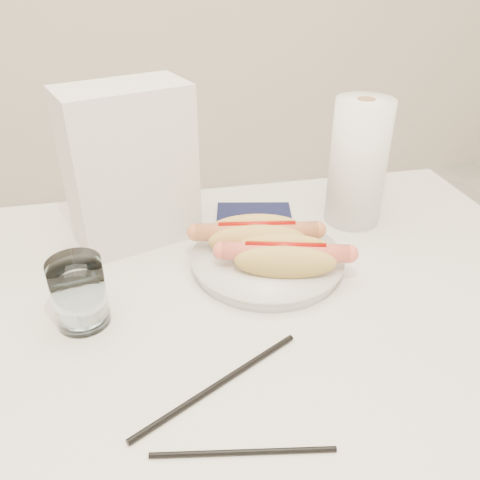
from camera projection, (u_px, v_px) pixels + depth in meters
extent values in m
cube|color=silver|center=(205.00, 317.00, 0.74)|extent=(1.20, 0.80, 0.04)
cylinder|color=silver|center=(391.00, 317.00, 1.32)|extent=(0.04, 0.04, 0.71)
cylinder|color=silver|center=(267.00, 262.00, 0.82)|extent=(0.28, 0.28, 0.02)
ellipsoid|color=#D3AD54|center=(257.00, 241.00, 0.80)|extent=(0.17, 0.07, 0.06)
ellipsoid|color=#D3AD54|center=(256.00, 229.00, 0.83)|extent=(0.17, 0.07, 0.06)
ellipsoid|color=#D3AD54|center=(257.00, 241.00, 0.82)|extent=(0.15, 0.09, 0.03)
cylinder|color=#C67245|center=(257.00, 231.00, 0.81)|extent=(0.20, 0.06, 0.03)
cylinder|color=#990A05|center=(257.00, 225.00, 0.81)|extent=(0.13, 0.03, 0.01)
ellipsoid|color=#D2B052|center=(285.00, 262.00, 0.75)|extent=(0.16, 0.08, 0.05)
ellipsoid|color=#D2B052|center=(285.00, 250.00, 0.78)|extent=(0.16, 0.08, 0.05)
ellipsoid|color=#D2B052|center=(285.00, 262.00, 0.77)|extent=(0.15, 0.09, 0.03)
cylinder|color=#EF6754|center=(285.00, 252.00, 0.76)|extent=(0.20, 0.08, 0.03)
cylinder|color=#990A05|center=(286.00, 245.00, 0.75)|extent=(0.12, 0.04, 0.01)
cylinder|color=white|center=(79.00, 293.00, 0.68)|extent=(0.07, 0.07, 0.10)
cylinder|color=black|center=(219.00, 384.00, 0.60)|extent=(0.22, 0.13, 0.01)
cylinder|color=black|center=(243.00, 452.00, 0.52)|extent=(0.20, 0.04, 0.01)
cube|color=silver|center=(130.00, 167.00, 0.83)|extent=(0.23, 0.17, 0.27)
cube|color=#101434|center=(254.00, 221.00, 0.95)|extent=(0.17, 0.17, 0.01)
cylinder|color=white|center=(358.00, 163.00, 0.90)|extent=(0.13, 0.13, 0.23)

